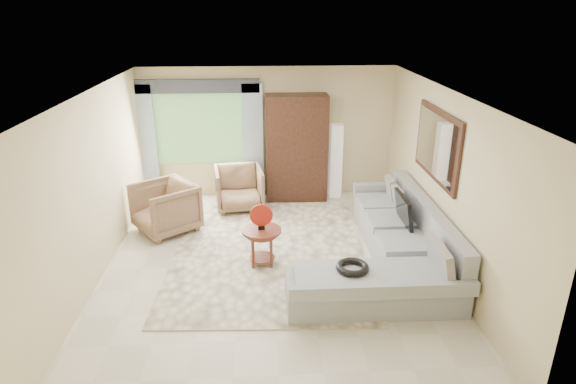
{
  "coord_description": "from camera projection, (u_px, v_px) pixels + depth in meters",
  "views": [
    {
      "loc": [
        -0.13,
        -6.41,
        3.69
      ],
      "look_at": [
        0.25,
        0.35,
        1.05
      ],
      "focal_mm": 30.0,
      "sensor_mm": 36.0,
      "label": 1
    }
  ],
  "objects": [
    {
      "name": "garden_hose",
      "position": [
        352.0,
        267.0,
        6.18
      ],
      "size": [
        0.43,
        0.43,
        0.09
      ],
      "primitive_type": "torus",
      "color": "black",
      "rests_on": "sectional_sofa"
    },
    {
      "name": "red_disc",
      "position": [
        261.0,
        215.0,
        7.03
      ],
      "size": [
        0.34,
        0.03,
        0.34
      ],
      "primitive_type": "cylinder",
      "rotation": [
        1.57,
        0.0,
        -0.01
      ],
      "color": "#A51D10",
      "rests_on": "coffee_table"
    },
    {
      "name": "curtain_right",
      "position": [
        253.0,
        142.0,
        9.55
      ],
      "size": [
        0.4,
        0.08,
        2.3
      ],
      "primitive_type": "cube",
      "color": "#9EB7CC",
      "rests_on": "ground"
    },
    {
      "name": "ground",
      "position": [
        273.0,
        265.0,
        7.31
      ],
      "size": [
        6.0,
        6.0,
        0.0
      ],
      "primitive_type": "plane",
      "color": "silver",
      "rests_on": "ground"
    },
    {
      "name": "tv_screen",
      "position": [
        404.0,
        210.0,
        7.46
      ],
      "size": [
        0.14,
        0.74,
        0.48
      ],
      "primitive_type": "cube",
      "rotation": [
        0.0,
        -0.17,
        0.0
      ],
      "color": "black",
      "rests_on": "sectional_sofa"
    },
    {
      "name": "area_rug",
      "position": [
        270.0,
        251.0,
        7.69
      ],
      "size": [
        3.18,
        4.13,
        0.02
      ],
      "primitive_type": "cube",
      "rotation": [
        0.0,
        0.0,
        -0.05
      ],
      "color": "#F7EBC3",
      "rests_on": "ground"
    },
    {
      "name": "sectional_sofa",
      "position": [
        393.0,
        251.0,
        7.14
      ],
      "size": [
        2.3,
        3.46,
        0.9
      ],
      "color": "#A4A8AD",
      "rests_on": "ground"
    },
    {
      "name": "wall_mirror",
      "position": [
        437.0,
        145.0,
        7.13
      ],
      "size": [
        0.05,
        1.7,
        1.05
      ],
      "color": "black",
      "rests_on": "wall_right"
    },
    {
      "name": "curtain_left",
      "position": [
        146.0,
        143.0,
        9.44
      ],
      "size": [
        0.4,
        0.08,
        2.3
      ],
      "primitive_type": "cube",
      "color": "#9EB7CC",
      "rests_on": "ground"
    },
    {
      "name": "coffee_table",
      "position": [
        262.0,
        246.0,
        7.22
      ],
      "size": [
        0.59,
        0.59,
        0.59
      ],
      "rotation": [
        0.0,
        0.0,
        -0.34
      ],
      "color": "#4C1F14",
      "rests_on": "ground"
    },
    {
      "name": "armchair_right",
      "position": [
        239.0,
        188.0,
        9.21
      ],
      "size": [
        0.99,
        1.01,
        0.82
      ],
      "primitive_type": "imported",
      "rotation": [
        0.0,
        0.0,
        0.13
      ],
      "color": "brown",
      "rests_on": "ground"
    },
    {
      "name": "armoire",
      "position": [
        296.0,
        148.0,
        9.49
      ],
      "size": [
        1.2,
        0.55,
        2.1
      ],
      "primitive_type": "cube",
      "color": "black",
      "rests_on": "ground"
    },
    {
      "name": "window",
      "position": [
        200.0,
        129.0,
        9.49
      ],
      "size": [
        1.8,
        0.04,
        1.4
      ],
      "primitive_type": "cube",
      "color": "#669E59",
      "rests_on": "wall_back"
    },
    {
      "name": "floor_lamp",
      "position": [
        336.0,
        161.0,
        9.69
      ],
      "size": [
        0.24,
        0.24,
        1.5
      ],
      "primitive_type": "cube",
      "color": "silver",
      "rests_on": "ground"
    },
    {
      "name": "valance",
      "position": [
        196.0,
        86.0,
        9.12
      ],
      "size": [
        2.4,
        0.12,
        0.26
      ],
      "primitive_type": "cube",
      "color": "#1E232D",
      "rests_on": "wall_back"
    },
    {
      "name": "armchair_left",
      "position": [
        165.0,
        208.0,
        8.26
      ],
      "size": [
        1.32,
        1.32,
        0.87
      ],
      "primitive_type": "imported",
      "rotation": [
        0.0,
        0.0,
        -0.93
      ],
      "color": "#916F4F",
      "rests_on": "ground"
    },
    {
      "name": "potted_plant",
      "position": [
        164.0,
        188.0,
        9.6
      ],
      "size": [
        0.5,
        0.44,
        0.54
      ],
      "primitive_type": "imported",
      "rotation": [
        0.0,
        0.0,
        -0.03
      ],
      "color": "#999999",
      "rests_on": "ground"
    }
  ]
}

